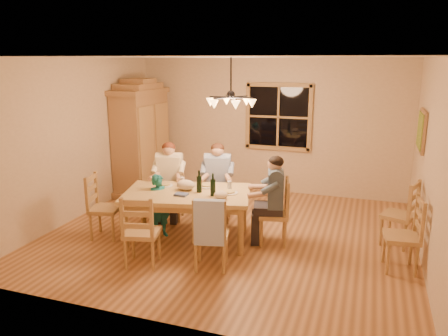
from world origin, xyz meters
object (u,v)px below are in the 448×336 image
(adult_plaid_man, at_px, (218,172))
(armoire, at_px, (141,141))
(chair_spare_front, at_px, (400,248))
(wine_bottle_b, at_px, (213,185))
(wine_bottle_a, at_px, (199,181))
(chair_far_right, at_px, (218,203))
(chair_end_right, at_px, (273,224))
(chandelier, at_px, (231,101))
(adult_slate_man, at_px, (274,189))
(chair_end_left, at_px, (106,218))
(chair_near_right, at_px, (211,246))
(dining_table, at_px, (187,198))
(chair_spare_back, at_px, (397,225))
(adult_woman, at_px, (169,171))
(chair_far_left, at_px, (170,202))
(child, at_px, (159,206))
(chair_near_left, at_px, (142,243))

(adult_plaid_man, bearing_deg, armoire, -41.93)
(chair_spare_front, bearing_deg, wine_bottle_b, 84.02)
(wine_bottle_a, bearing_deg, chair_far_right, 91.78)
(armoire, relative_size, chair_end_right, 2.32)
(chandelier, bearing_deg, adult_slate_man, -10.26)
(chandelier, height_order, wine_bottle_b, chandelier)
(adult_plaid_man, height_order, adult_slate_man, same)
(chandelier, xyz_separation_m, chair_end_left, (-1.78, -0.73, -1.77))
(chair_near_right, xyz_separation_m, chair_spare_front, (2.33, 0.73, 0.00))
(dining_table, xyz_separation_m, chair_spare_back, (2.98, 0.83, -0.36))
(chair_end_right, distance_m, wine_bottle_a, 1.26)
(chandelier, bearing_deg, adult_woman, 165.33)
(dining_table, bearing_deg, chair_far_left, 131.42)
(chandelier, height_order, adult_slate_man, chandelier)
(chair_far_left, bearing_deg, chair_spare_back, 167.97)
(child, xyz_separation_m, chair_spare_front, (3.45, 0.02, -0.19))
(adult_plaid_man, relative_size, chair_spare_front, 0.88)
(chair_far_left, relative_size, wine_bottle_b, 3.00)
(armoire, relative_size, chair_near_left, 2.32)
(adult_slate_man, xyz_separation_m, chair_spare_back, (1.74, 0.53, -0.54))
(wine_bottle_b, bearing_deg, chair_end_right, 22.81)
(adult_slate_man, bearing_deg, chandelier, 66.22)
(wine_bottle_b, bearing_deg, chair_spare_front, 0.89)
(chandelier, height_order, chair_near_left, chandelier)
(armoire, relative_size, chair_near_right, 2.32)
(chair_end_right, bearing_deg, dining_table, 90.00)
(chair_spare_back, bearing_deg, wine_bottle_a, 126.50)
(chair_end_right, bearing_deg, adult_plaid_man, 46.64)
(wine_bottle_a, bearing_deg, adult_woman, 139.94)
(wine_bottle_a, bearing_deg, child, -173.95)
(dining_table, distance_m, chair_end_left, 1.33)
(chandelier, distance_m, chair_far_right, 1.88)
(chair_far_left, height_order, chair_far_right, same)
(dining_table, bearing_deg, adult_woman, 131.42)
(chair_end_right, bearing_deg, chair_far_right, 46.64)
(chair_near_right, relative_size, adult_woman, 1.13)
(chair_near_left, xyz_separation_m, chair_spare_front, (3.23, 0.95, 0.00))
(armoire, distance_m, chair_near_left, 3.48)
(adult_plaid_man, height_order, child, adult_plaid_man)
(wine_bottle_b, bearing_deg, adult_plaid_man, 105.89)
(chair_end_right, bearing_deg, wine_bottle_b, 99.29)
(chandelier, xyz_separation_m, armoire, (-2.42, 1.60, -1.02))
(chair_end_left, bearing_deg, chair_near_left, 43.26)
(armoire, distance_m, adult_slate_man, 3.58)
(adult_plaid_man, bearing_deg, chair_far_left, -0.00)
(chandelier, relative_size, chair_end_right, 0.78)
(chair_far_left, xyz_separation_m, adult_slate_man, (1.89, -0.44, 0.54))
(chair_far_right, distance_m, adult_slate_man, 1.38)
(chair_far_right, distance_m, chair_end_left, 1.85)
(chair_far_right, height_order, wine_bottle_b, wine_bottle_b)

